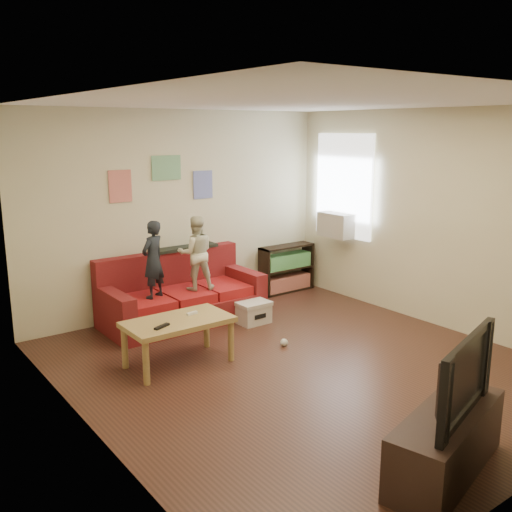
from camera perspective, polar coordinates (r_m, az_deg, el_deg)
room_shell at (r=5.74m, az=4.78°, el=1.52°), size 4.52×5.02×2.72m
sofa at (r=7.48m, az=-7.57°, el=-4.15°), size 2.05×0.94×0.90m
child_a at (r=6.98m, az=-10.26°, el=-0.35°), size 0.41×0.35×0.95m
child_b at (r=7.26m, az=-6.03°, el=0.29°), size 0.56×0.50×0.95m
coffee_table at (r=6.08m, az=-7.79°, el=-6.94°), size 1.11×0.61×0.50m
remote at (r=5.84m, az=-9.40°, el=-6.96°), size 0.20×0.12×0.02m
game_controller at (r=6.18m, az=-6.41°, el=-5.72°), size 0.13×0.06×0.03m
bookshelf at (r=8.75m, az=3.06°, el=-1.48°), size 0.90×0.27×0.72m
window at (r=8.39m, az=8.78°, el=6.95°), size 0.04×1.08×1.48m
ac_unit at (r=8.38m, az=8.07°, el=3.10°), size 0.28×0.55×0.35m
artwork_left at (r=7.32m, az=-13.42°, el=6.80°), size 0.30×0.01×0.40m
artwork_center at (r=7.59m, az=-8.95°, el=8.70°), size 0.42×0.01×0.32m
artwork_right at (r=7.88m, az=-5.33°, el=7.11°), size 0.30×0.01×0.38m
file_box at (r=7.36m, az=-0.28°, el=-5.64°), size 0.41×0.31×0.28m
tv_stand at (r=4.54m, az=18.49°, el=-17.29°), size 1.32×0.73×0.47m
television at (r=4.30m, az=19.00°, el=-11.09°), size 1.03×0.43×0.60m
tissue at (r=6.64m, az=2.83°, el=-8.64°), size 0.09×0.09×0.09m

